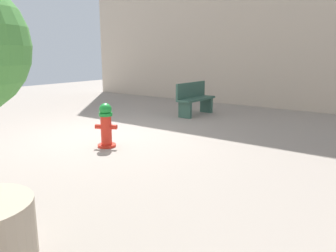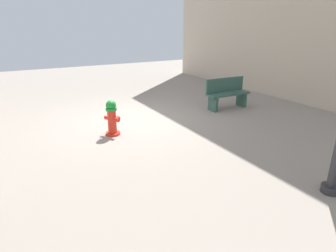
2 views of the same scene
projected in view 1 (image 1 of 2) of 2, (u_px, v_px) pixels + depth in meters
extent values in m
plane|color=gray|center=(106.00, 134.00, 7.53)|extent=(23.40, 23.40, 0.00)
cylinder|color=red|center=(107.00, 145.00, 6.53)|extent=(0.35, 0.35, 0.05)
cylinder|color=red|center=(106.00, 130.00, 6.46)|extent=(0.21, 0.21, 0.56)
cylinder|color=#198C33|center=(106.00, 114.00, 6.39)|extent=(0.26, 0.26, 0.06)
sphere|color=#198C33|center=(105.00, 109.00, 6.37)|extent=(0.24, 0.24, 0.24)
cylinder|color=red|center=(99.00, 127.00, 6.47)|extent=(0.14, 0.16, 0.09)
cylinder|color=red|center=(114.00, 127.00, 6.43)|extent=(0.14, 0.16, 0.09)
cylinder|color=red|center=(109.00, 127.00, 6.61)|extent=(0.18, 0.17, 0.12)
cube|color=#33594C|center=(206.00, 105.00, 10.24)|extent=(0.11, 0.40, 0.45)
cube|color=#33594C|center=(185.00, 110.00, 9.35)|extent=(0.11, 0.40, 0.45)
cube|color=#33594C|center=(196.00, 99.00, 9.74)|extent=(1.44, 0.48, 0.06)
cube|color=#33594C|center=(191.00, 90.00, 9.80)|extent=(1.43, 0.10, 0.44)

